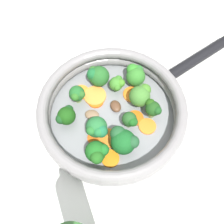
% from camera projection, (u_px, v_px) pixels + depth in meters
% --- Properties ---
extents(ground_plane, '(4.00, 4.00, 0.00)m').
position_uv_depth(ground_plane, '(112.00, 118.00, 0.55)').
color(ground_plane, white).
extents(skillet, '(0.27, 0.27, 0.01)m').
position_uv_depth(skillet, '(112.00, 117.00, 0.55)').
color(skillet, gray).
rests_on(skillet, ground_plane).
extents(skillet_rim_wall, '(0.30, 0.30, 0.05)m').
position_uv_depth(skillet_rim_wall, '(112.00, 110.00, 0.52)').
color(skillet_rim_wall, gray).
rests_on(skillet_rim_wall, skillet).
extents(skillet_handle, '(0.06, 0.21, 0.02)m').
position_uv_depth(skillet_handle, '(198.00, 58.00, 0.60)').
color(skillet_handle, black).
rests_on(skillet_handle, skillet).
extents(skillet_rivet_left, '(0.01, 0.01, 0.01)m').
position_uv_depth(skillet_rivet_left, '(168.00, 93.00, 0.56)').
color(skillet_rivet_left, gray).
rests_on(skillet_rivet_left, skillet).
extents(skillet_rivet_right, '(0.01, 0.01, 0.01)m').
position_uv_depth(skillet_rivet_right, '(152.00, 76.00, 0.58)').
color(skillet_rivet_right, gray).
rests_on(skillet_rivet_right, skillet).
extents(carrot_slice_0, '(0.06, 0.06, 0.01)m').
position_uv_depth(carrot_slice_0, '(108.00, 138.00, 0.52)').
color(carrot_slice_0, orange).
rests_on(carrot_slice_0, skillet).
extents(carrot_slice_1, '(0.05, 0.05, 0.00)m').
position_uv_depth(carrot_slice_1, '(132.00, 94.00, 0.56)').
color(carrot_slice_1, orange).
rests_on(carrot_slice_1, skillet).
extents(carrot_slice_2, '(0.04, 0.04, 0.00)m').
position_uv_depth(carrot_slice_2, '(110.00, 158.00, 0.50)').
color(carrot_slice_2, orange).
rests_on(carrot_slice_2, skillet).
extents(carrot_slice_3, '(0.04, 0.04, 0.01)m').
position_uv_depth(carrot_slice_3, '(81.00, 92.00, 0.57)').
color(carrot_slice_3, orange).
rests_on(carrot_slice_3, skillet).
extents(carrot_slice_4, '(0.04, 0.04, 0.00)m').
position_uv_depth(carrot_slice_4, '(135.00, 118.00, 0.54)').
color(carrot_slice_4, orange).
rests_on(carrot_slice_4, skillet).
extents(carrot_slice_5, '(0.05, 0.05, 0.00)m').
position_uv_depth(carrot_slice_5, '(96.00, 101.00, 0.56)').
color(carrot_slice_5, '#E85D12').
rests_on(carrot_slice_5, skillet).
extents(carrot_slice_6, '(0.05, 0.05, 0.00)m').
position_uv_depth(carrot_slice_6, '(147.00, 126.00, 0.53)').
color(carrot_slice_6, orange).
rests_on(carrot_slice_6, skillet).
extents(carrot_slice_7, '(0.07, 0.07, 0.01)m').
position_uv_depth(carrot_slice_7, '(95.00, 96.00, 0.56)').
color(carrot_slice_7, orange).
rests_on(carrot_slice_7, skillet).
extents(carrot_slice_8, '(0.04, 0.04, 0.00)m').
position_uv_depth(carrot_slice_8, '(94.00, 138.00, 0.52)').
color(carrot_slice_8, '#D75D18').
rests_on(carrot_slice_8, skillet).
extents(broccoli_floret_0, '(0.04, 0.04, 0.04)m').
position_uv_depth(broccoli_floret_0, '(66.00, 116.00, 0.51)').
color(broccoli_floret_0, '#85B160').
rests_on(broccoli_floret_0, skillet).
extents(broccoli_floret_1, '(0.05, 0.04, 0.05)m').
position_uv_depth(broccoli_floret_1, '(135.00, 75.00, 0.56)').
color(broccoli_floret_1, '#72A051').
rests_on(broccoli_floret_1, skillet).
extents(broccoli_floret_2, '(0.03, 0.03, 0.04)m').
position_uv_depth(broccoli_floret_2, '(130.00, 120.00, 0.51)').
color(broccoli_floret_2, '#63854B').
rests_on(broccoli_floret_2, skillet).
extents(broccoli_floret_3, '(0.03, 0.03, 0.04)m').
position_uv_depth(broccoli_floret_3, '(117.00, 84.00, 0.55)').
color(broccoli_floret_3, '#6C9E57').
rests_on(broccoli_floret_3, skillet).
extents(broccoli_floret_4, '(0.05, 0.04, 0.05)m').
position_uv_depth(broccoli_floret_4, '(97.00, 153.00, 0.47)').
color(broccoli_floret_4, '#7CAB6F').
rests_on(broccoli_floret_4, skillet).
extents(broccoli_floret_5, '(0.04, 0.03, 0.05)m').
position_uv_depth(broccoli_floret_5, '(153.00, 109.00, 0.52)').
color(broccoli_floret_5, '#84A565').
rests_on(broccoli_floret_5, skillet).
extents(broccoli_floret_6, '(0.03, 0.03, 0.04)m').
position_uv_depth(broccoli_floret_6, '(77.00, 94.00, 0.53)').
color(broccoli_floret_6, '#78994F').
rests_on(broccoli_floret_6, skillet).
extents(broccoli_floret_7, '(0.06, 0.05, 0.06)m').
position_uv_depth(broccoli_floret_7, '(123.00, 140.00, 0.48)').
color(broccoli_floret_7, '#628851').
rests_on(broccoli_floret_7, skillet).
extents(broccoli_floret_8, '(0.05, 0.04, 0.05)m').
position_uv_depth(broccoli_floret_8, '(97.00, 128.00, 0.49)').
color(broccoli_floret_8, '#74975C').
rests_on(broccoli_floret_8, skillet).
extents(broccoli_floret_9, '(0.05, 0.05, 0.05)m').
position_uv_depth(broccoli_floret_9, '(97.00, 76.00, 0.56)').
color(broccoli_floret_9, '#7EA157').
rests_on(broccoli_floret_9, skillet).
extents(broccoli_floret_10, '(0.04, 0.05, 0.05)m').
position_uv_depth(broccoli_floret_10, '(141.00, 94.00, 0.53)').
color(broccoli_floret_10, '#80B06A').
rests_on(broccoli_floret_10, skillet).
extents(mushroom_piece_0, '(0.03, 0.02, 0.01)m').
position_uv_depth(mushroom_piece_0, '(116.00, 106.00, 0.55)').
color(mushroom_piece_0, brown).
rests_on(mushroom_piece_0, skillet).
extents(mushroom_piece_1, '(0.04, 0.04, 0.01)m').
position_uv_depth(mushroom_piece_1, '(92.00, 115.00, 0.54)').
color(mushroom_piece_1, '#7F6247').
rests_on(mushroom_piece_1, skillet).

